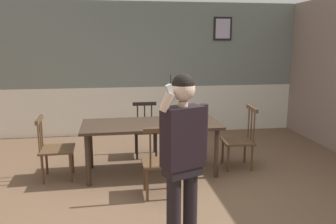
# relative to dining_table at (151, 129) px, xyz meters

# --- Properties ---
(ground_plane) EXTENTS (7.31, 7.31, 0.00)m
(ground_plane) POSITION_rel_dining_table_xyz_m (0.15, -0.84, -0.69)
(ground_plane) COLOR brown
(room_back_partition) EXTENTS (6.64, 0.17, 2.78)m
(room_back_partition) POSITION_rel_dining_table_xyz_m (0.16, 2.38, 0.64)
(room_back_partition) COLOR slate
(room_back_partition) RESTS_ON ground_plane
(dining_table) EXTENTS (2.05, 0.93, 0.78)m
(dining_table) POSITION_rel_dining_table_xyz_m (0.00, 0.00, 0.00)
(dining_table) COLOR #38281E
(dining_table) RESTS_ON ground_plane
(chair_near_window) EXTENTS (0.42, 0.42, 0.92)m
(chair_near_window) POSITION_rel_dining_table_xyz_m (-0.01, 0.83, -0.23)
(chair_near_window) COLOR black
(chair_near_window) RESTS_ON ground_plane
(chair_by_doorway) EXTENTS (0.50, 0.50, 0.98)m
(chair_by_doorway) POSITION_rel_dining_table_xyz_m (1.41, 0.02, -0.23)
(chair_by_doorway) COLOR #513823
(chair_by_doorway) RESTS_ON ground_plane
(chair_at_table_head) EXTENTS (0.42, 0.42, 0.95)m
(chair_at_table_head) POSITION_rel_dining_table_xyz_m (0.01, -0.84, -0.23)
(chair_at_table_head) COLOR #513823
(chair_at_table_head) RESTS_ON ground_plane
(chair_opposite_corner) EXTENTS (0.49, 0.49, 0.92)m
(chair_opposite_corner) POSITION_rel_dining_table_xyz_m (-1.41, -0.02, -0.23)
(chair_opposite_corner) COLOR #513823
(chair_opposite_corner) RESTS_ON ground_plane
(person_figure) EXTENTS (0.50, 0.34, 1.70)m
(person_figure) POSITION_rel_dining_table_xyz_m (0.10, -1.95, 0.28)
(person_figure) COLOR black
(person_figure) RESTS_ON ground_plane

